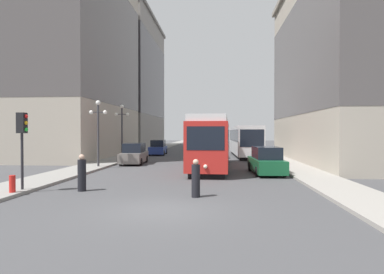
{
  "coord_description": "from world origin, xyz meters",
  "views": [
    {
      "loc": [
        2.0,
        -11.68,
        2.8
      ],
      "look_at": [
        0.47,
        8.41,
        2.5
      ],
      "focal_mm": 30.92,
      "sensor_mm": 36.0,
      "label": 1
    }
  ],
  "objects": [
    {
      "name": "pedestrian_crossing_far",
      "position": [
        -4.4,
        3.51,
        0.81
      ],
      "size": [
        0.39,
        0.39,
        1.75
      ],
      "rotation": [
        0.0,
        0.0,
        5.39
      ],
      "color": "black",
      "rests_on": "ground"
    },
    {
      "name": "sidewalk_left",
      "position": [
        -7.94,
        40.0,
        0.07
      ],
      "size": [
        2.71,
        120.0,
        0.15
      ],
      "primitive_type": "cube",
      "color": "gray",
      "rests_on": "ground"
    },
    {
      "name": "pedestrian_crossing_near",
      "position": [
        1.09,
        2.45,
        0.76
      ],
      "size": [
        0.37,
        0.37,
        1.64
      ],
      "rotation": [
        0.0,
        0.0,
        3.05
      ],
      "color": "black",
      "rests_on": "ground"
    },
    {
      "name": "lamp_post_left_far",
      "position": [
        -7.19,
        19.69,
        3.66
      ],
      "size": [
        1.41,
        0.36,
        5.32
      ],
      "color": "#333338",
      "rests_on": "sidewalk_left"
    },
    {
      "name": "traffic_light_near_left",
      "position": [
        -6.97,
        2.92,
        2.88
      ],
      "size": [
        0.47,
        0.36,
        3.55
      ],
      "color": "#232328",
      "rests_on": "sidewalk_left"
    },
    {
      "name": "lamp_post_left_near",
      "position": [
        -7.19,
        13.28,
        3.53
      ],
      "size": [
        1.41,
        0.36,
        5.11
      ],
      "color": "#333338",
      "rests_on": "sidewalk_left"
    },
    {
      "name": "sidewalk_right",
      "position": [
        7.94,
        40.0,
        0.07
      ],
      "size": [
        2.71,
        120.0,
        0.15
      ],
      "primitive_type": "cube",
      "color": "gray",
      "rests_on": "ground"
    },
    {
      "name": "transit_bus",
      "position": [
        5.16,
        26.77,
        1.95
      ],
      "size": [
        2.94,
        12.99,
        3.45
      ],
      "rotation": [
        0.0,
        0.0,
        0.03
      ],
      "color": "black",
      "rests_on": "ground"
    },
    {
      "name": "fire_hydrant",
      "position": [
        -6.99,
        2.17,
        0.53
      ],
      "size": [
        0.26,
        0.26,
        0.75
      ],
      "primitive_type": "cylinder",
      "color": "red",
      "rests_on": "sidewalk_left"
    },
    {
      "name": "building_left_midblock",
      "position": [
        -16.01,
        24.98,
        12.12
      ],
      "size": [
        14.03,
        20.69,
        23.55
      ],
      "color": "#A89E8E",
      "rests_on": "ground"
    },
    {
      "name": "ground_plane",
      "position": [
        0.0,
        0.0,
        0.0
      ],
      "size": [
        200.0,
        200.0,
        0.0
      ],
      "primitive_type": "plane",
      "color": "#424244"
    },
    {
      "name": "parked_car_left_near",
      "position": [
        -5.29,
        16.93,
        0.84
      ],
      "size": [
        2.04,
        4.62,
        1.82
      ],
      "rotation": [
        0.0,
        0.0,
        0.04
      ],
      "color": "black",
      "rests_on": "ground"
    },
    {
      "name": "parked_car_right_far",
      "position": [
        5.29,
        10.76,
        0.84
      ],
      "size": [
        2.07,
        4.99,
        1.82
      ],
      "rotation": [
        0.0,
        0.0,
        3.19
      ],
      "color": "black",
      "rests_on": "ground"
    },
    {
      "name": "parked_car_left_mid",
      "position": [
        -5.29,
        28.86,
        0.84
      ],
      "size": [
        2.07,
        5.01,
        1.82
      ],
      "rotation": [
        0.0,
        0.0,
        0.05
      ],
      "color": "black",
      "rests_on": "ground"
    },
    {
      "name": "building_left_corner",
      "position": [
        -15.91,
        47.43,
        11.99
      ],
      "size": [
        13.82,
        22.47,
        23.3
      ],
      "color": "gray",
      "rests_on": "ground"
    },
    {
      "name": "building_right_corner",
      "position": [
        17.2,
        19.94,
        9.24
      ],
      "size": [
        16.39,
        23.13,
        18.0
      ],
      "color": "#A89E8E",
      "rests_on": "ground"
    },
    {
      "name": "streetcar",
      "position": [
        1.58,
        13.82,
        2.1
      ],
      "size": [
        3.1,
        12.83,
        3.89
      ],
      "rotation": [
        0.0,
        0.0,
        -0.04
      ],
      "color": "black",
      "rests_on": "ground"
    }
  ]
}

